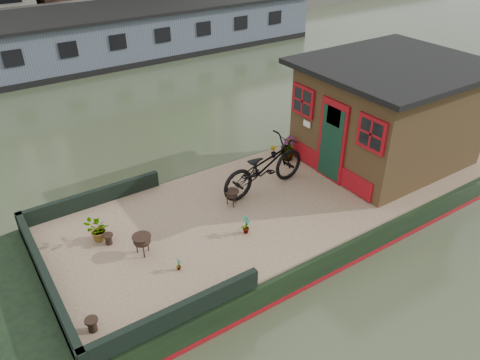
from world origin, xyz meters
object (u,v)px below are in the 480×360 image
cabin (388,112)px  potted_plant_a (246,225)px  brazier_front (143,245)px  brazier_rear (232,198)px  bicycle (264,166)px

cabin → potted_plant_a: size_ratio=9.86×
potted_plant_a → brazier_front: (-1.90, 0.54, -0.00)m
brazier_front → brazier_rear: bearing=11.0°
cabin → bicycle: bearing=172.1°
brazier_front → brazier_rear: 2.25m
cabin → potted_plant_a: cabin is taller
bicycle → brazier_rear: bicycle is taller
potted_plant_a → brazier_rear: 1.02m
cabin → potted_plant_a: (-4.53, -0.66, -1.03)m
bicycle → brazier_front: 3.21m
cabin → brazier_rear: (-4.23, 0.31, -1.05)m
brazier_front → bicycle: bearing=10.5°
cabin → brazier_rear: size_ratio=11.42×
bicycle → brazier_front: bicycle is taller
potted_plant_a → brazier_front: size_ratio=1.02×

